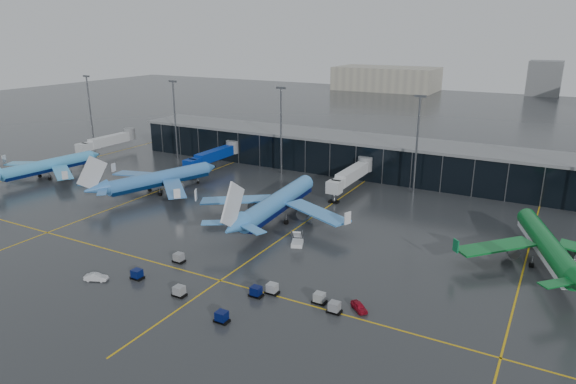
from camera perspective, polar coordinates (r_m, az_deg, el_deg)
The scene contains 14 objects.
ground at distance 106.09m, azimuth -7.11°, elevation -5.27°, with size 600.00×600.00×0.00m, color #282B2D.
terminal_pier at distance 156.29m, azimuth 6.23°, elevation 4.33°, with size 142.00×17.00×10.70m.
jet_bridges at distance 157.53m, azimuth -8.39°, elevation 4.02°, with size 94.00×27.50×7.20m.
flood_masts at distance 141.82m, azimuth 6.31°, elevation 6.44°, with size 203.00×0.50×25.50m.
distant_hangars at distance 350.22m, azimuth 27.91°, elevation 10.31°, with size 260.00×71.00×22.00m.
taxi_lines at distance 109.39m, azimuth 0.42°, elevation -4.40°, with size 220.00×120.00×0.02m.
airliner_klm_west at distance 163.01m, azimuth -25.11°, elevation 3.43°, with size 32.91×37.48×11.52m, color #46A6E5, non-canonical shape.
airliner_arkefly at distance 137.97m, azimuth -14.06°, elevation 2.38°, with size 34.52×39.32×12.08m, color #3D7DCA, non-canonical shape.
airliner_klm_near at distance 114.22m, azimuth -1.11°, elevation 0.10°, with size 38.06×43.35×13.32m, color #4491E0, non-canonical shape.
airliner_aer_lingus at distance 103.63m, azimuth 27.00°, elevation -4.09°, with size 34.74×39.57×12.16m, color #0D6F2A, non-canonical shape.
baggage_carts at distance 84.90m, azimuth -5.95°, elevation -10.77°, with size 36.42×14.33×1.70m.
mobile_airstair at distance 102.33m, azimuth 1.04°, elevation -5.54°, with size 3.22×3.78×3.45m.
service_van_red at distance 80.88m, azimuth 7.91°, elevation -12.51°, with size 1.46×3.63×1.24m, color maroon.
service_van_white at distance 94.53m, azimuth -20.54°, elevation -8.85°, with size 1.38×3.96×1.31m, color silver.
Camera 1 is at (58.38, -78.57, 40.91)m, focal length 32.00 mm.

